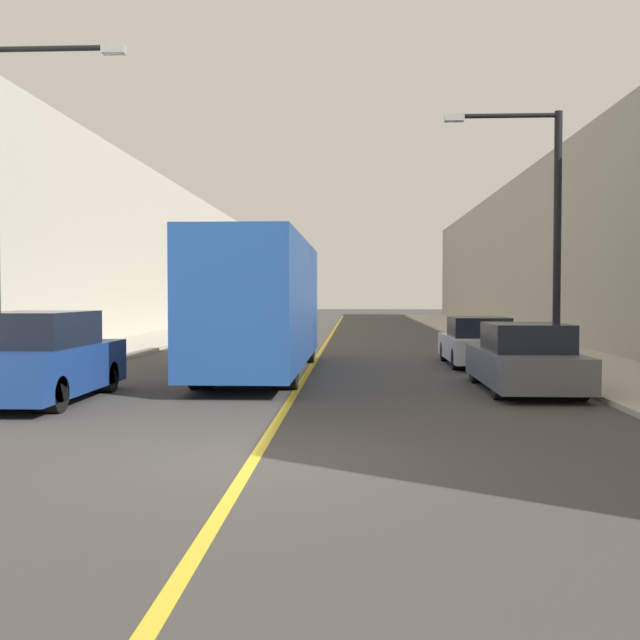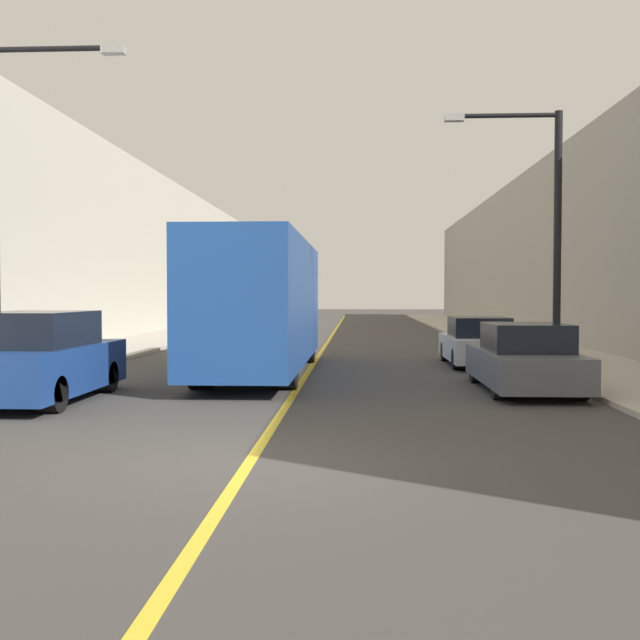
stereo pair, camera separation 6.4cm
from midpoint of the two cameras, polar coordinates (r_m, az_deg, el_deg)
name	(u,v)px [view 2 (the right image)]	position (r m, az deg, el deg)	size (l,w,h in m)	color
ground_plane	(249,464)	(9.71, -5.27, -10.85)	(200.00, 200.00, 0.00)	#3F3D3A
sidewalk_left	(181,334)	(40.54, -10.54, -1.04)	(3.75, 72.00, 0.12)	#B2AA9E
sidewalk_right	(487,335)	(40.00, 12.64, -1.09)	(3.75, 72.00, 0.12)	#B2AA9E
building_row_left	(108,250)	(41.63, -15.79, 5.19)	(4.00, 72.00, 9.11)	#B7B2A3
building_row_right	(563,254)	(40.83, 18.07, 4.82)	(4.00, 72.00, 8.53)	gray
road_center_line	(332,335)	(39.45, 0.97, -1.16)	(0.16, 72.00, 0.01)	gold
bus	(262,303)	(20.35, -4.34, 1.31)	(2.44, 10.81, 3.60)	#1E4793
parked_suv_left	(40,360)	(15.99, -20.45, -2.86)	(2.00, 4.67, 1.81)	navy
car_right_near	(524,360)	(17.24, 15.40, -2.99)	(1.89, 4.77, 1.51)	#51565B
car_right_mid	(478,344)	(23.15, 12.02, -1.76)	(1.87, 4.57, 1.47)	silver
street_lamp_left	(7,191)	(17.78, -22.65, 9.09)	(3.01, 0.24, 7.41)	black
street_lamp_right	(545,221)	(20.29, 16.88, 7.26)	(3.01, 0.24, 6.74)	black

